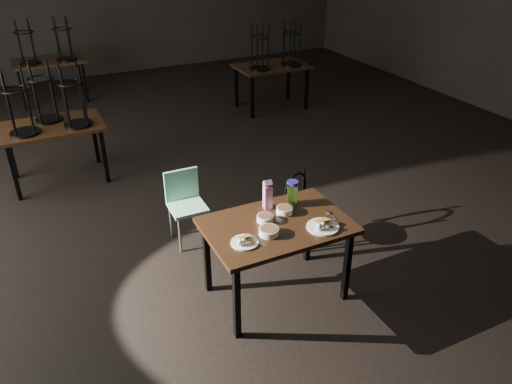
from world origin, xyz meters
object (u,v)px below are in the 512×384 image
main_table (277,231)px  bentwood_chair (302,204)px  juice_carton (268,195)px  water_bottle (292,193)px  school_chair (185,200)px

main_table → bentwood_chair: (0.61, 0.59, -0.21)m
main_table → juice_carton: juice_carton is taller
water_bottle → school_chair: bearing=125.2°
water_bottle → bentwood_chair: size_ratio=0.29×
main_table → school_chair: bearing=109.1°
juice_carton → water_bottle: 0.23m
main_table → water_bottle: bearing=39.9°
water_bottle → bentwood_chair: (0.34, 0.36, -0.40)m
water_bottle → school_chair: size_ratio=0.30×
bentwood_chair → school_chair: (-1.02, 0.60, -0.00)m
juice_carton → water_bottle: bearing=-9.0°
water_bottle → school_chair: (-0.68, 0.97, -0.41)m
water_bottle → school_chair: 1.25m
bentwood_chair → main_table: bearing=-159.5°
school_chair → bentwood_chair: bearing=-29.6°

